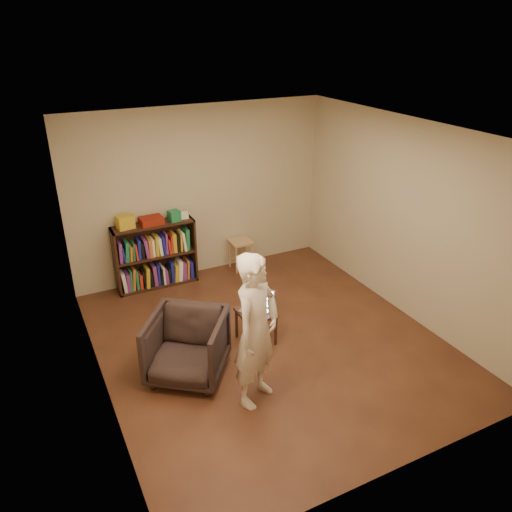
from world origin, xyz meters
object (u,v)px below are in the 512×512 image
stool (241,246)px  side_table (256,316)px  laptop (257,305)px  armchair (187,347)px  person (256,331)px  bookshelf (156,258)px

stool → side_table: bearing=-109.6°
stool → laptop: bearing=-109.0°
armchair → laptop: bearing=52.5°
armchair → side_table: bearing=50.9°
armchair → person: size_ratio=0.49×
laptop → person: person is taller
stool → person: 3.12m
side_table → laptop: (0.04, 0.04, 0.13)m
bookshelf → armchair: 2.27m
bookshelf → armchair: size_ratio=1.44×
armchair → laptop: size_ratio=1.74×
stool → side_table: 2.05m
armchair → person: 0.98m
side_table → person: bearing=-116.3°
stool → laptop: 2.00m
bookshelf → armchair: (-0.30, -2.25, -0.06)m
bookshelf → side_table: (0.68, -2.00, -0.08)m
bookshelf → armchair: bearing=-97.6°
side_table → laptop: laptop is taller
person → bookshelf: bearing=62.5°
bookshelf → laptop: bookshelf is taller
armchair → bookshelf: bearing=119.0°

